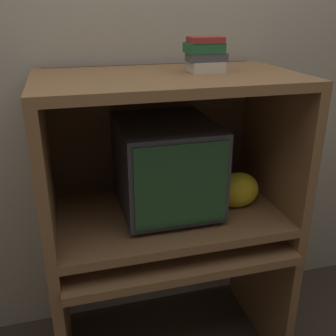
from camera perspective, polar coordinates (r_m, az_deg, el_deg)
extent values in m
cube|color=#B2A893|center=(1.85, -2.99, 14.51)|extent=(6.00, 0.06, 2.60)
cube|color=brown|center=(1.89, -15.06, -19.17)|extent=(0.04, 0.59, 0.64)
cube|color=brown|center=(2.08, 13.30, -14.63)|extent=(0.04, 0.59, 0.64)
cube|color=brown|center=(1.66, 1.00, -11.63)|extent=(0.92, 0.43, 0.04)
cube|color=brown|center=(1.68, -16.33, -9.53)|extent=(0.04, 0.59, 0.11)
cube|color=brown|center=(1.89, 14.29, -5.53)|extent=(0.04, 0.59, 0.11)
cube|color=brown|center=(1.70, -0.02, -6.67)|extent=(0.92, 0.59, 0.04)
cube|color=brown|center=(1.53, -17.69, 1.39)|extent=(0.04, 0.59, 0.57)
cube|color=brown|center=(1.76, 15.32, 4.32)|extent=(0.04, 0.59, 0.57)
cube|color=brown|center=(1.51, -0.03, 12.78)|extent=(0.92, 0.59, 0.04)
cube|color=#48321E|center=(1.84, -2.34, 5.87)|extent=(0.92, 0.01, 0.57)
cylinder|color=#333338|center=(1.72, -0.25, -5.30)|extent=(0.22, 0.22, 0.02)
cube|color=#333338|center=(1.64, -0.26, 0.60)|extent=(0.39, 0.45, 0.36)
cube|color=#1E4223|center=(1.44, 2.08, -2.63)|extent=(0.35, 0.01, 0.32)
cube|color=black|center=(1.64, 1.66, -11.04)|extent=(0.41, 0.14, 0.02)
cube|color=#333335|center=(1.63, 1.67, -10.65)|extent=(0.38, 0.11, 0.01)
ellipsoid|color=black|center=(1.73, 10.65, -9.26)|extent=(0.07, 0.05, 0.03)
ellipsoid|color=gold|center=(1.72, 10.05, -3.14)|extent=(0.19, 0.14, 0.15)
cube|color=beige|center=(1.56, 5.51, 14.42)|extent=(0.13, 0.10, 0.04)
cube|color=#4C4C51|center=(1.56, 5.60, 15.71)|extent=(0.15, 0.08, 0.03)
cube|color=#236638|center=(1.56, 5.25, 16.99)|extent=(0.14, 0.10, 0.04)
cube|color=maroon|center=(1.55, 5.48, 18.05)|extent=(0.13, 0.09, 0.02)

